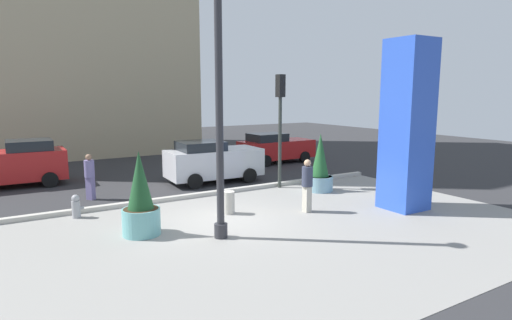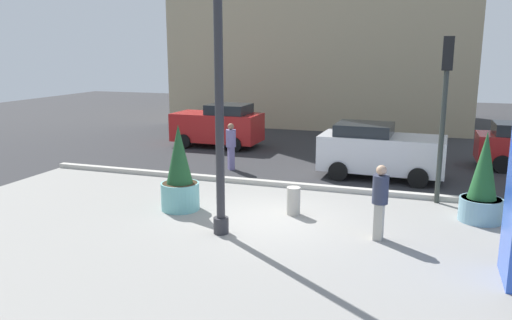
{
  "view_description": "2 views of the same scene",
  "coord_description": "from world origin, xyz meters",
  "px_view_note": "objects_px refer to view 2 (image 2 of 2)",
  "views": [
    {
      "loc": [
        -5.61,
        -11.33,
        3.88
      ],
      "look_at": [
        0.71,
        -0.94,
        1.96
      ],
      "focal_mm": 29.7,
      "sensor_mm": 36.0,
      "label": 1
    },
    {
      "loc": [
        3.75,
        -11.94,
        4.26
      ],
      "look_at": [
        0.08,
        -1.13,
        1.78
      ],
      "focal_mm": 35.57,
      "sensor_mm": 36.0,
      "label": 2
    }
  ],
  "objects_px": {
    "potted_plant_near_left": "(180,176)",
    "concrete_bollard": "(293,201)",
    "potted_plant_near_right": "(483,186)",
    "fire_hydrant": "(183,171)",
    "car_curb_west": "(219,125)",
    "car_intersection": "(380,151)",
    "pedestrian_on_sidewalk": "(231,144)",
    "traffic_light_corner": "(445,93)",
    "pedestrian_crossing": "(380,199)",
    "lamp_post": "(219,92)"
  },
  "relations": [
    {
      "from": "concrete_bollard",
      "to": "car_intersection",
      "type": "height_order",
      "value": "car_intersection"
    },
    {
      "from": "fire_hydrant",
      "to": "lamp_post",
      "type": "bearing_deg",
      "value": -52.9
    },
    {
      "from": "car_intersection",
      "to": "pedestrian_on_sidewalk",
      "type": "xyz_separation_m",
      "value": [
        -5.21,
        -0.52,
        0.01
      ]
    },
    {
      "from": "lamp_post",
      "to": "pedestrian_crossing",
      "type": "distance_m",
      "value": 4.35
    },
    {
      "from": "potted_plant_near_right",
      "to": "lamp_post",
      "type": "bearing_deg",
      "value": -153.49
    },
    {
      "from": "potted_plant_near_right",
      "to": "concrete_bollard",
      "type": "relative_size",
      "value": 3.09
    },
    {
      "from": "traffic_light_corner",
      "to": "lamp_post",
      "type": "bearing_deg",
      "value": -138.65
    },
    {
      "from": "traffic_light_corner",
      "to": "potted_plant_near_left",
      "type": "bearing_deg",
      "value": -156.19
    },
    {
      "from": "pedestrian_on_sidewalk",
      "to": "car_curb_west",
      "type": "bearing_deg",
      "value": 118.53
    },
    {
      "from": "pedestrian_crossing",
      "to": "pedestrian_on_sidewalk",
      "type": "distance_m",
      "value": 7.95
    },
    {
      "from": "pedestrian_on_sidewalk",
      "to": "potted_plant_near_right",
      "type": "bearing_deg",
      "value": -22.32
    },
    {
      "from": "traffic_light_corner",
      "to": "car_intersection",
      "type": "distance_m",
      "value": 3.81
    },
    {
      "from": "potted_plant_near_right",
      "to": "pedestrian_on_sidewalk",
      "type": "bearing_deg",
      "value": 157.68
    },
    {
      "from": "pedestrian_crossing",
      "to": "car_curb_west",
      "type": "bearing_deg",
      "value": 130.03
    },
    {
      "from": "fire_hydrant",
      "to": "pedestrian_on_sidewalk",
      "type": "relative_size",
      "value": 0.44
    },
    {
      "from": "lamp_post",
      "to": "concrete_bollard",
      "type": "bearing_deg",
      "value": 56.69
    },
    {
      "from": "car_curb_west",
      "to": "concrete_bollard",
      "type": "bearing_deg",
      "value": -55.88
    },
    {
      "from": "concrete_bollard",
      "to": "car_intersection",
      "type": "xyz_separation_m",
      "value": [
        1.74,
        4.86,
        0.55
      ]
    },
    {
      "from": "potted_plant_near_left",
      "to": "car_curb_west",
      "type": "bearing_deg",
      "value": 106.44
    },
    {
      "from": "traffic_light_corner",
      "to": "potted_plant_near_right",
      "type": "bearing_deg",
      "value": -52.74
    },
    {
      "from": "car_curb_west",
      "to": "pedestrian_crossing",
      "type": "distance_m",
      "value": 12.37
    },
    {
      "from": "fire_hydrant",
      "to": "car_intersection",
      "type": "height_order",
      "value": "car_intersection"
    },
    {
      "from": "fire_hydrant",
      "to": "car_curb_west",
      "type": "distance_m",
      "value": 6.41
    },
    {
      "from": "concrete_bollard",
      "to": "pedestrian_on_sidewalk",
      "type": "xyz_separation_m",
      "value": [
        -3.48,
        4.34,
        0.57
      ]
    },
    {
      "from": "car_intersection",
      "to": "fire_hydrant",
      "type": "bearing_deg",
      "value": -155.54
    },
    {
      "from": "pedestrian_crossing",
      "to": "fire_hydrant",
      "type": "bearing_deg",
      "value": 153.95
    },
    {
      "from": "lamp_post",
      "to": "potted_plant_near_left",
      "type": "height_order",
      "value": "lamp_post"
    },
    {
      "from": "traffic_light_corner",
      "to": "pedestrian_on_sidewalk",
      "type": "relative_size",
      "value": 2.73
    },
    {
      "from": "car_intersection",
      "to": "traffic_light_corner",
      "type": "bearing_deg",
      "value": -53.31
    },
    {
      "from": "car_curb_west",
      "to": "pedestrian_on_sidewalk",
      "type": "bearing_deg",
      "value": -61.47
    },
    {
      "from": "concrete_bollard",
      "to": "car_intersection",
      "type": "relative_size",
      "value": 0.18
    },
    {
      "from": "potted_plant_near_left",
      "to": "concrete_bollard",
      "type": "distance_m",
      "value": 3.13
    },
    {
      "from": "car_curb_west",
      "to": "lamp_post",
      "type": "bearing_deg",
      "value": -66.84
    },
    {
      "from": "potted_plant_near_right",
      "to": "car_intersection",
      "type": "distance_m",
      "value": 4.81
    },
    {
      "from": "potted_plant_near_right",
      "to": "pedestrian_on_sidewalk",
      "type": "distance_m",
      "value": 8.75
    },
    {
      "from": "potted_plant_near_left",
      "to": "potted_plant_near_right",
      "type": "height_order",
      "value": "potted_plant_near_left"
    },
    {
      "from": "car_curb_west",
      "to": "car_intersection",
      "type": "bearing_deg",
      "value": -25.28
    },
    {
      "from": "lamp_post",
      "to": "car_curb_west",
      "type": "relative_size",
      "value": 1.75
    },
    {
      "from": "concrete_bollard",
      "to": "car_curb_west",
      "type": "height_order",
      "value": "car_curb_west"
    },
    {
      "from": "pedestrian_crossing",
      "to": "pedestrian_on_sidewalk",
      "type": "height_order",
      "value": "pedestrian_crossing"
    },
    {
      "from": "car_curb_west",
      "to": "pedestrian_on_sidewalk",
      "type": "relative_size",
      "value": 2.31
    },
    {
      "from": "potted_plant_near_left",
      "to": "fire_hydrant",
      "type": "height_order",
      "value": "potted_plant_near_left"
    },
    {
      "from": "potted_plant_near_left",
      "to": "potted_plant_near_right",
      "type": "distance_m",
      "value": 7.81
    },
    {
      "from": "potted_plant_near_left",
      "to": "car_intersection",
      "type": "distance_m",
      "value": 7.22
    },
    {
      "from": "potted_plant_near_right",
      "to": "fire_hydrant",
      "type": "relative_size",
      "value": 3.09
    },
    {
      "from": "potted_plant_near_left",
      "to": "traffic_light_corner",
      "type": "bearing_deg",
      "value": 23.81
    },
    {
      "from": "car_intersection",
      "to": "pedestrian_on_sidewalk",
      "type": "relative_size",
      "value": 2.46
    },
    {
      "from": "potted_plant_near_left",
      "to": "fire_hydrant",
      "type": "relative_size",
      "value": 3.13
    },
    {
      "from": "potted_plant_near_right",
      "to": "car_curb_west",
      "type": "distance_m",
      "value": 12.63
    },
    {
      "from": "potted_plant_near_right",
      "to": "pedestrian_crossing",
      "type": "relative_size",
      "value": 1.32
    }
  ]
}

